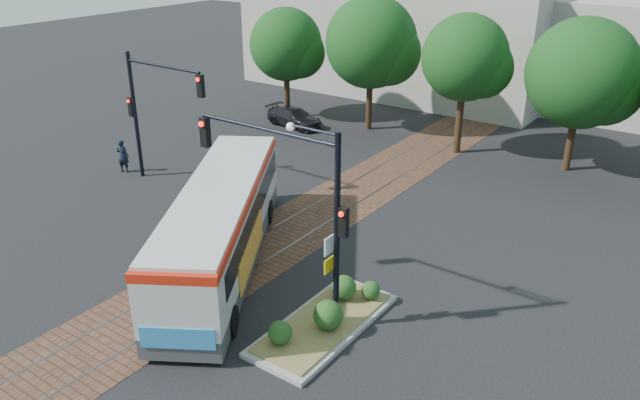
% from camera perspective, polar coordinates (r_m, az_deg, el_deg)
% --- Properties ---
extents(ground, '(120.00, 120.00, 0.00)m').
position_cam_1_polar(ground, '(22.63, -8.20, -6.08)').
color(ground, black).
rests_on(ground, ground).
extents(trackbed, '(3.60, 40.00, 0.02)m').
position_cam_1_polar(trackbed, '(25.28, -2.01, -2.41)').
color(trackbed, brown).
rests_on(trackbed, ground).
extents(tree_row, '(26.40, 5.60, 7.67)m').
position_cam_1_polar(tree_row, '(33.46, 12.92, 12.43)').
color(tree_row, '#382314').
rests_on(tree_row, ground).
extents(warehouses, '(40.00, 13.00, 8.00)m').
position_cam_1_polar(warehouses, '(45.61, 17.13, 13.65)').
color(warehouses, '#ADA899').
rests_on(warehouses, ground).
extents(city_bus, '(8.01, 10.93, 3.05)m').
position_cam_1_polar(city_bus, '(22.05, -9.05, -1.99)').
color(city_bus, '#414143').
rests_on(city_bus, ground).
extents(traffic_island, '(2.20, 5.20, 1.13)m').
position_cam_1_polar(traffic_island, '(19.24, 0.58, -10.59)').
color(traffic_island, gray).
rests_on(traffic_island, ground).
extents(signal_pole_main, '(5.49, 0.46, 6.00)m').
position_cam_1_polar(signal_pole_main, '(17.93, -1.71, 0.69)').
color(signal_pole_main, black).
rests_on(signal_pole_main, ground).
extents(signal_pole_left, '(4.99, 0.34, 6.00)m').
position_cam_1_polar(signal_pole_left, '(29.47, -15.33, 8.67)').
color(signal_pole_left, black).
rests_on(signal_pole_left, ground).
extents(officer, '(0.70, 0.59, 1.64)m').
position_cam_1_polar(officer, '(32.00, -17.58, 3.86)').
color(officer, black).
rests_on(officer, ground).
extents(parked_car, '(4.00, 2.06, 1.11)m').
position_cam_1_polar(parked_car, '(37.75, -2.34, 7.57)').
color(parked_car, black).
rests_on(parked_car, ground).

